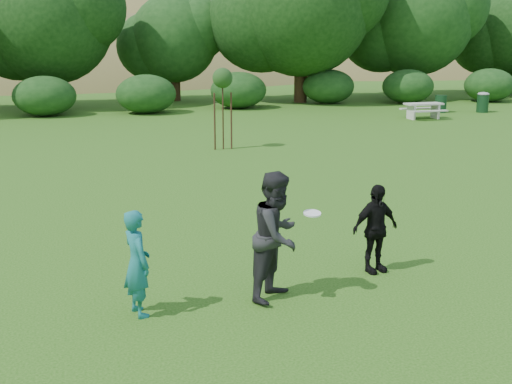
# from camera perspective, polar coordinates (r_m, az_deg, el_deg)

# --- Properties ---
(ground) EXTENTS (120.00, 120.00, 0.00)m
(ground) POSITION_cam_1_polar(r_m,az_deg,el_deg) (9.70, 5.02, -10.46)
(ground) COLOR #19470C
(ground) RESTS_ON ground
(player_teal) EXTENTS (0.52, 0.66, 1.58)m
(player_teal) POSITION_cam_1_polar(r_m,az_deg,el_deg) (9.41, -10.52, -6.23)
(player_teal) COLOR #18696D
(player_teal) RESTS_ON ground
(player_grey) EXTENTS (1.22, 1.22, 2.00)m
(player_grey) POSITION_cam_1_polar(r_m,az_deg,el_deg) (9.78, 1.90, -3.91)
(player_grey) COLOR #252527
(player_grey) RESTS_ON ground
(player_black) EXTENTS (0.96, 0.55, 1.54)m
(player_black) POSITION_cam_1_polar(r_m,az_deg,el_deg) (11.09, 10.55, -3.22)
(player_black) COLOR black
(player_black) RESTS_ON ground
(trash_can_near) EXTENTS (0.60, 0.60, 0.90)m
(trash_can_near) POSITION_cam_1_polar(r_m,az_deg,el_deg) (34.95, 16.09, 7.55)
(trash_can_near) COLOR #14371C
(trash_can_near) RESTS_ON ground
(frisbee) EXTENTS (0.27, 0.27, 0.06)m
(frisbee) POSITION_cam_1_polar(r_m,az_deg,el_deg) (9.66, 5.02, -1.90)
(frisbee) COLOR white
(frisbee) RESTS_ON ground
(sapling) EXTENTS (0.70, 0.70, 2.85)m
(sapling) POSITION_cam_1_polar(r_m,az_deg,el_deg) (22.55, -2.99, 9.88)
(sapling) COLOR #342014
(sapling) RESTS_ON ground
(picnic_table) EXTENTS (1.80, 1.48, 0.76)m
(picnic_table) POSITION_cam_1_polar(r_m,az_deg,el_deg) (32.04, 14.66, 7.23)
(picnic_table) COLOR #B3B1A5
(picnic_table) RESTS_ON ground
(trash_can_lidded) EXTENTS (0.60, 0.60, 1.05)m
(trash_can_lidded) POSITION_cam_1_polar(r_m,az_deg,el_deg) (35.65, 19.51, 7.56)
(trash_can_lidded) COLOR #13361B
(trash_can_lidded) RESTS_ON ground
(hillside) EXTENTS (150.00, 72.00, 52.00)m
(hillside) POSITION_cam_1_polar(r_m,az_deg,el_deg) (78.36, -13.85, 1.73)
(hillside) COLOR olive
(hillside) RESTS_ON ground
(tree_row) EXTENTS (53.92, 10.38, 9.62)m
(tree_row) POSITION_cam_1_polar(r_m,az_deg,el_deg) (37.48, -6.42, 15.16)
(tree_row) COLOR #3A2616
(tree_row) RESTS_ON ground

